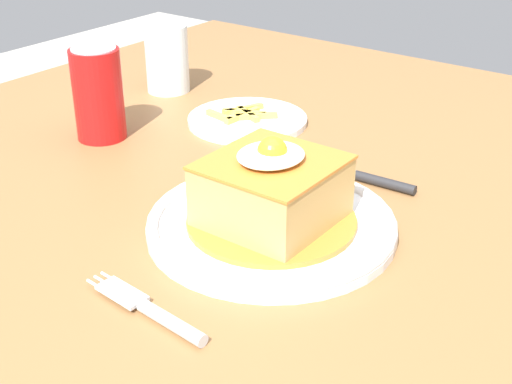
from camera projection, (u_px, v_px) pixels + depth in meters
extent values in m
cube|color=olive|center=(199.00, 220.00, 0.80)|extent=(1.35, 1.08, 0.04)
cylinder|color=olive|center=(222.00, 199.00, 1.63)|extent=(0.07, 0.07, 0.70)
cylinder|color=white|center=(271.00, 227.00, 0.73)|extent=(0.26, 0.26, 0.01)
torus|color=white|center=(271.00, 221.00, 0.73)|extent=(0.26, 0.26, 0.01)
cylinder|color=orange|center=(271.00, 221.00, 0.73)|extent=(0.18, 0.18, 0.01)
cube|color=tan|center=(272.00, 191.00, 0.71)|extent=(0.12, 0.12, 0.06)
cube|color=orange|center=(272.00, 162.00, 0.70)|extent=(0.13, 0.12, 0.00)
ellipsoid|color=white|center=(270.00, 156.00, 0.69)|extent=(0.07, 0.07, 0.01)
sphere|color=yellow|center=(272.00, 152.00, 0.69)|extent=(0.03, 0.03, 0.03)
cylinder|color=silver|center=(171.00, 322.00, 0.59)|extent=(0.02, 0.08, 0.01)
cube|color=silver|center=(122.00, 293.00, 0.62)|extent=(0.03, 0.05, 0.00)
cylinder|color=silver|center=(111.00, 279.00, 0.64)|extent=(0.01, 0.03, 0.00)
cylinder|color=silver|center=(104.00, 282.00, 0.64)|extent=(0.01, 0.03, 0.00)
cylinder|color=silver|center=(97.00, 286.00, 0.63)|extent=(0.01, 0.03, 0.00)
cylinder|color=#262628|center=(385.00, 183.00, 0.82)|extent=(0.02, 0.08, 0.01)
cube|color=silver|center=(323.00, 166.00, 0.86)|extent=(0.03, 0.09, 0.00)
cylinder|color=red|center=(98.00, 94.00, 0.93)|extent=(0.07, 0.07, 0.12)
cylinder|color=silver|center=(93.00, 48.00, 0.90)|extent=(0.06, 0.06, 0.00)
cylinder|color=#3F2314|center=(168.00, 73.00, 1.12)|extent=(0.06, 0.06, 0.06)
cylinder|color=silver|center=(167.00, 59.00, 1.11)|extent=(0.07, 0.07, 0.10)
cylinder|color=white|center=(247.00, 120.00, 1.00)|extent=(0.17, 0.17, 0.01)
cube|color=#EAC64C|center=(244.00, 113.00, 1.00)|extent=(0.03, 0.06, 0.01)
cube|color=#EAC64C|center=(242.00, 115.00, 1.00)|extent=(0.07, 0.01, 0.01)
cube|color=#EAC64C|center=(248.00, 114.00, 1.00)|extent=(0.03, 0.05, 0.01)
cube|color=#EAC64C|center=(256.00, 116.00, 0.99)|extent=(0.05, 0.05, 0.01)
cube|color=#EAC64C|center=(219.00, 116.00, 0.99)|extent=(0.02, 0.05, 0.01)
cube|color=#EAC64C|center=(243.00, 109.00, 1.02)|extent=(0.06, 0.03, 0.01)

